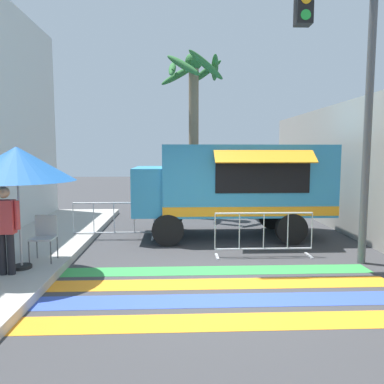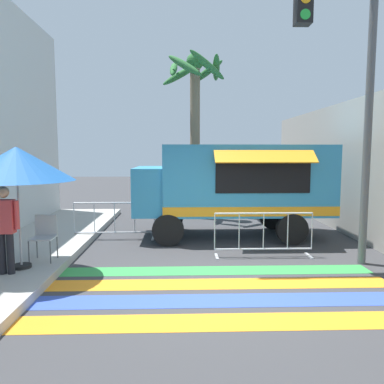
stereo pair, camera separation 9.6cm
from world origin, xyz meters
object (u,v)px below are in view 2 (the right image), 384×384
food_truck (230,182)px  palm_tree (195,102)px  barricade_side (115,221)px  folding_chair (44,233)px  barricade_front (263,235)px  traffic_signal_pole (332,58)px  vendor_person (5,225)px  patio_umbrella (17,164)px

food_truck → palm_tree: palm_tree is taller
barricade_side → folding_chair: bearing=-112.0°
barricade_front → traffic_signal_pole: bearing=-26.5°
vendor_person → palm_tree: palm_tree is taller
patio_umbrella → traffic_signal_pole: bearing=5.4°
vendor_person → palm_tree: 8.16m
food_truck → palm_tree: 4.06m
food_truck → folding_chair: food_truck is taller
traffic_signal_pole → vendor_person: 7.00m
traffic_signal_pole → vendor_person: size_ratio=3.92×
food_truck → barricade_front: bearing=-77.0°
food_truck → barricade_side: (-3.17, -0.23, -1.03)m
traffic_signal_pole → folding_chair: size_ratio=6.84×
folding_chair → barricade_side: 2.66m
palm_tree → patio_umbrella: bearing=-119.5°
vendor_person → palm_tree: (3.66, 6.63, 3.03)m
traffic_signal_pole → barricade_front: traffic_signal_pole is taller
vendor_person → palm_tree: bearing=74.8°
barricade_side → food_truck: bearing=4.1°
traffic_signal_pole → palm_tree: (-2.51, 5.71, -0.14)m
palm_tree → barricade_front: bearing=-75.3°
barricade_side → palm_tree: bearing=54.8°
barricade_side → palm_tree: size_ratio=0.38×
food_truck → traffic_signal_pole: (1.65, -2.67, 2.69)m
folding_chair → barricade_side: bearing=49.1°
patio_umbrella → vendor_person: bearing=-107.9°
traffic_signal_pole → barricade_front: size_ratio=2.80×
food_truck → barricade_side: 3.34m
folding_chair → barricade_front: folding_chair is taller
folding_chair → vendor_person: 1.04m
barricade_front → palm_tree: 6.39m
food_truck → patio_umbrella: (-4.41, -3.24, 0.60)m
food_truck → barricade_front: size_ratio=2.36×
traffic_signal_pole → barricade_side: 6.56m
patio_umbrella → barricade_front: size_ratio=1.03×
barricade_side → barricade_front: bearing=-27.0°
folding_chair → barricade_front: (4.64, 0.60, -0.21)m
food_truck → palm_tree: size_ratio=0.91×
food_truck → barricade_front: 2.37m
vendor_person → barricade_side: size_ratio=0.73×
vendor_person → food_truck: bearing=52.2°
food_truck → traffic_signal_pole: size_ratio=0.84×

